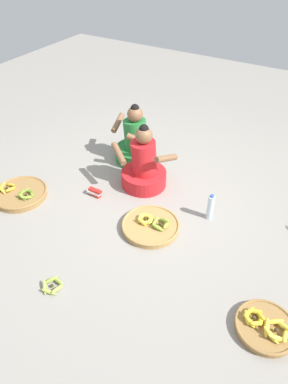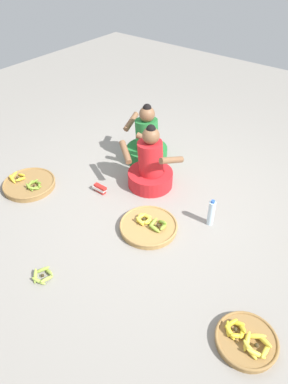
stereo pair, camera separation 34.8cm
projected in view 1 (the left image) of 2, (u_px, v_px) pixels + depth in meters
name	position (u px, v px, depth m)	size (l,w,h in m)	color
ground_plane	(153.00, 207.00, 3.84)	(10.00, 10.00, 0.00)	gray
vendor_woman_front	(144.00, 167.00, 3.99)	(0.72, 0.55, 0.78)	red
vendor_woman_behind	(135.00, 143.00, 4.41)	(0.67, 0.54, 0.77)	#237233
banana_basket_back_right	(151.00, 226.00, 3.56)	(0.59, 0.59, 0.13)	#A87F47
banana_basket_back_center	(20.00, 194.00, 3.95)	(0.60, 0.60, 0.13)	olive
banana_basket_near_vendor	(265.00, 327.00, 2.69)	(0.47, 0.47, 0.13)	olive
loose_bananas_back_left	(52.00, 286.00, 3.00)	(0.20, 0.21, 0.08)	#9EB747
water_bottle	(210.00, 207.00, 3.61)	(0.07, 0.07, 0.31)	silver
packet_carton_stack	(94.00, 192.00, 3.96)	(0.18, 0.07, 0.09)	red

